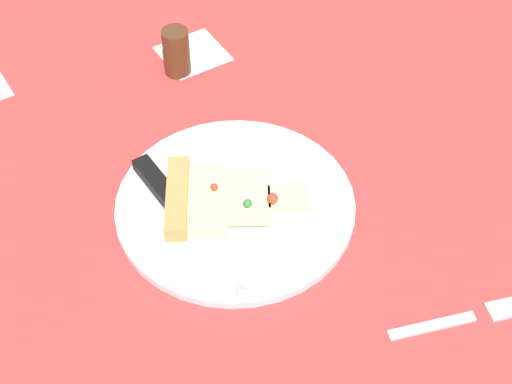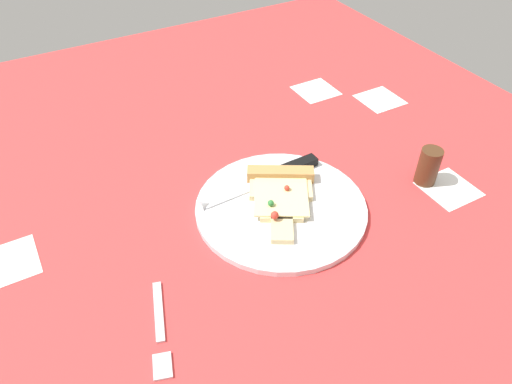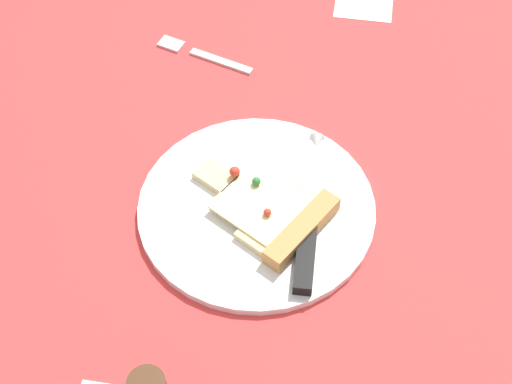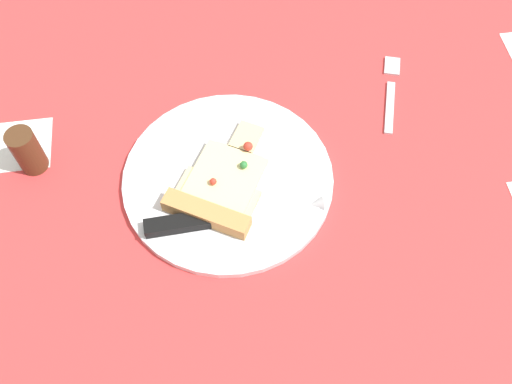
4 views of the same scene
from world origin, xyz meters
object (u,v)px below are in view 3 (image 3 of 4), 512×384
plate (256,208)px  pizza_slice (273,212)px  knife (309,224)px  fork (200,53)px

plate → pizza_slice: bearing=150.2°
pizza_slice → knife: (-4.48, 0.90, -0.19)cm
knife → fork: bearing=121.7°
plate → knife: 7.15cm
plate → pizza_slice: (-2.23, 1.27, 1.34)cm
plate → knife: (-6.71, 2.18, 1.15)cm
plate → fork: plate is taller
pizza_slice → fork: size_ratio=1.25×
plate → fork: size_ratio=1.94×
plate → pizza_slice: pizza_slice is taller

